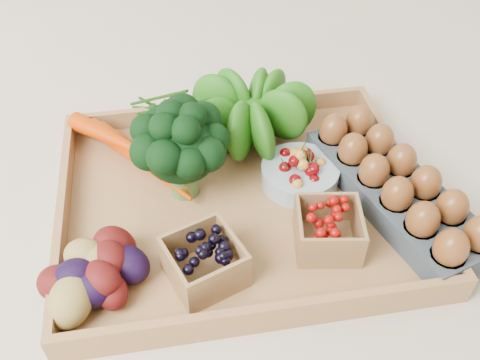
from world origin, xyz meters
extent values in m
plane|color=beige|center=(0.00, 0.00, 0.00)|extent=(4.00, 4.00, 0.00)
cube|color=#A67645|center=(0.00, 0.00, 0.01)|extent=(0.55, 0.45, 0.01)
sphere|color=#115A0E|center=(0.05, 0.15, 0.08)|extent=(0.13, 0.13, 0.13)
cylinder|color=#8C9EA5|center=(0.10, 0.03, 0.03)|extent=(0.12, 0.12, 0.03)
cube|color=#374046|center=(0.24, -0.04, 0.03)|extent=(0.21, 0.35, 0.04)
cube|color=black|center=(-0.07, -0.13, 0.05)|extent=(0.12, 0.12, 0.06)
cube|color=#770705|center=(0.11, -0.11, 0.05)|extent=(0.10, 0.10, 0.06)
camera|label=1|loc=(-0.10, -0.58, 0.62)|focal=40.00mm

